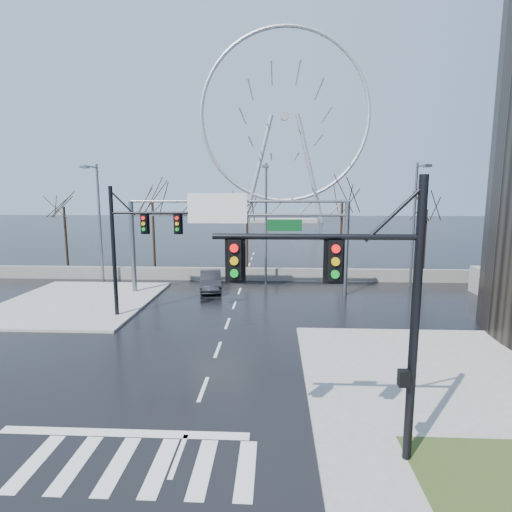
# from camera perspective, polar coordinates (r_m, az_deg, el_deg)

# --- Properties ---
(ground) EXTENTS (260.00, 260.00, 0.00)m
(ground) POSITION_cam_1_polar(r_m,az_deg,el_deg) (16.50, -7.55, -18.32)
(ground) COLOR black
(ground) RESTS_ON ground
(sidewalk_right_ext) EXTENTS (12.00, 10.00, 0.15)m
(sidewalk_right_ext) POSITION_cam_1_polar(r_m,az_deg,el_deg) (19.44, 25.26, -14.54)
(sidewalk_right_ext) COLOR gray
(sidewalk_right_ext) RESTS_ON ground
(sidewalk_far) EXTENTS (10.00, 12.00, 0.15)m
(sidewalk_far) POSITION_cam_1_polar(r_m,az_deg,el_deg) (30.71, -24.10, -5.99)
(sidewalk_far) COLOR gray
(sidewalk_far) RESTS_ON ground
(barrier_wall) EXTENTS (52.00, 0.50, 1.10)m
(barrier_wall) POSITION_cam_1_polar(r_m,az_deg,el_deg) (35.24, -1.79, -2.59)
(barrier_wall) COLOR slate
(barrier_wall) RESTS_ON ground
(signal_mast_near) EXTENTS (5.52, 0.41, 8.00)m
(signal_mast_near) POSITION_cam_1_polar(r_m,az_deg,el_deg) (10.99, 15.29, -5.35)
(signal_mast_near) COLOR black
(signal_mast_near) RESTS_ON ground
(signal_mast_far) EXTENTS (4.72, 0.41, 8.00)m
(signal_mast_far) POSITION_cam_1_polar(r_m,az_deg,el_deg) (25.07, -17.39, 2.28)
(signal_mast_far) COLOR black
(signal_mast_far) RESTS_ON ground
(sign_gantry) EXTENTS (16.36, 0.40, 7.60)m
(sign_gantry) POSITION_cam_1_polar(r_m,az_deg,el_deg) (29.65, -3.33, 4.29)
(sign_gantry) COLOR slate
(sign_gantry) RESTS_ON ground
(streetlight_left) EXTENTS (0.50, 2.55, 10.00)m
(streetlight_left) POSITION_cam_1_polar(r_m,az_deg,el_deg) (35.82, -21.69, 5.59)
(streetlight_left) COLOR slate
(streetlight_left) RESTS_ON ground
(streetlight_mid) EXTENTS (0.50, 2.55, 10.00)m
(streetlight_mid) POSITION_cam_1_polar(r_m,az_deg,el_deg) (32.65, 1.43, 5.95)
(streetlight_mid) COLOR slate
(streetlight_mid) RESTS_ON ground
(streetlight_right) EXTENTS (0.50, 2.55, 10.00)m
(streetlight_right) POSITION_cam_1_polar(r_m,az_deg,el_deg) (34.52, 21.86, 5.48)
(streetlight_right) COLOR slate
(streetlight_right) RESTS_ON ground
(tree_far_left) EXTENTS (3.50, 3.50, 7.00)m
(tree_far_left) POSITION_cam_1_polar(r_m,az_deg,el_deg) (43.72, -25.72, 5.40)
(tree_far_left) COLOR black
(tree_far_left) RESTS_ON ground
(tree_left) EXTENTS (3.75, 3.75, 7.50)m
(tree_left) POSITION_cam_1_polar(r_m,az_deg,el_deg) (39.74, -14.55, 6.31)
(tree_left) COLOR black
(tree_left) RESTS_ON ground
(tree_center) EXTENTS (3.25, 3.25, 6.50)m
(tree_center) POSITION_cam_1_polar(r_m,az_deg,el_deg) (39.10, -1.30, 5.37)
(tree_center) COLOR black
(tree_center) RESTS_ON ground
(tree_right) EXTENTS (3.90, 3.90, 7.80)m
(tree_right) POSITION_cam_1_polar(r_m,az_deg,el_deg) (38.47, 12.17, 6.68)
(tree_right) COLOR black
(tree_right) RESTS_ON ground
(tree_far_right) EXTENTS (3.40, 3.40, 6.80)m
(tree_far_right) POSITION_cam_1_polar(r_m,az_deg,el_deg) (41.04, 23.15, 5.17)
(tree_far_right) COLOR black
(tree_far_right) RESTS_ON ground
(ferris_wheel) EXTENTS (45.00, 6.00, 50.91)m
(ferris_wheel) POSITION_cam_1_polar(r_m,az_deg,el_deg) (111.03, 4.07, 18.42)
(ferris_wheel) COLOR gray
(ferris_wheel) RESTS_ON ground
(car) EXTENTS (2.34, 4.80, 1.51)m
(car) POSITION_cam_1_polar(r_m,az_deg,el_deg) (31.76, -6.49, -3.53)
(car) COLOR black
(car) RESTS_ON ground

